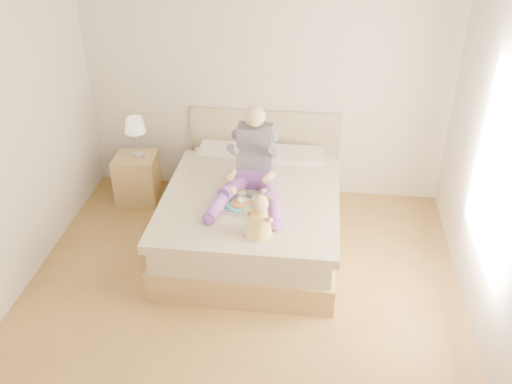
# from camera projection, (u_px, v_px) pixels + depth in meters

# --- Properties ---
(room) EXTENTS (4.02, 4.22, 2.71)m
(room) POSITION_uv_depth(u_px,v_px,m) (246.00, 156.00, 4.28)
(room) COLOR brown
(room) RESTS_ON ground
(bed) EXTENTS (1.70, 2.18, 1.00)m
(bed) POSITION_uv_depth(u_px,v_px,m) (254.00, 211.00, 5.82)
(bed) COLOR #9C7B48
(bed) RESTS_ON ground
(nightstand) EXTENTS (0.49, 0.44, 0.56)m
(nightstand) POSITION_uv_depth(u_px,v_px,m) (137.00, 178.00, 6.46)
(nightstand) COLOR #9C7B48
(nightstand) RESTS_ON ground
(lamp) EXTENTS (0.23, 0.23, 0.46)m
(lamp) POSITION_uv_depth(u_px,v_px,m) (135.00, 127.00, 6.14)
(lamp) COLOR silver
(lamp) RESTS_ON nightstand
(adult) EXTENTS (0.71, 1.01, 0.84)m
(adult) POSITION_uv_depth(u_px,v_px,m) (252.00, 167.00, 5.49)
(adult) COLOR #723E9C
(adult) RESTS_ON bed
(tray) EXTENTS (0.52, 0.44, 0.13)m
(tray) POSITION_uv_depth(u_px,v_px,m) (250.00, 205.00, 5.31)
(tray) COLOR silver
(tray) RESTS_ON bed
(baby) EXTENTS (0.29, 0.35, 0.40)m
(baby) POSITION_uv_depth(u_px,v_px,m) (260.00, 219.00, 4.88)
(baby) COLOR #F9D44E
(baby) RESTS_ON bed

